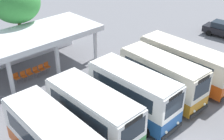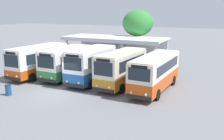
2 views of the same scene
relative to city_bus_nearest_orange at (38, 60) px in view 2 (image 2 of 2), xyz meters
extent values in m
plane|color=slate|center=(5.68, -4.16, -1.80)|extent=(180.00, 180.00, 0.00)
cylinder|color=black|center=(1.02, -2.26, -1.35)|extent=(0.24, 0.91, 0.90)
cylinder|color=black|center=(-1.14, -2.20, -1.35)|extent=(0.24, 0.91, 0.90)
cylinder|color=black|center=(1.14, 2.23, -1.35)|extent=(0.24, 0.91, 0.90)
cylinder|color=black|center=(-1.02, 2.29, -1.35)|extent=(0.24, 0.91, 0.90)
cube|color=#D14C14|center=(0.00, 0.01, -0.96)|extent=(2.44, 7.30, 0.90)
cube|color=white|center=(0.00, 0.01, 0.41)|extent=(2.44, 7.30, 1.85)
cube|color=white|center=(0.00, 0.01, 1.39)|extent=(2.37, 7.08, 0.12)
cube|color=black|center=(-0.10, -3.64, -1.27)|extent=(2.14, 0.16, 0.28)
cube|color=#1E2833|center=(-0.10, -3.59, 0.46)|extent=(1.85, 0.10, 1.20)
cube|color=black|center=(-0.10, -3.59, 1.21)|extent=(1.35, 0.09, 0.24)
cube|color=#1E2833|center=(1.12, 0.08, 0.46)|extent=(0.19, 5.80, 1.02)
cube|color=#1E2833|center=(-1.11, 0.14, 0.46)|extent=(0.19, 5.80, 1.02)
sphere|color=#EAEACC|center=(0.52, -3.64, -0.96)|extent=(0.20, 0.20, 0.20)
sphere|color=#EAEACC|center=(-0.72, -3.61, -0.96)|extent=(0.20, 0.20, 0.20)
cylinder|color=black|center=(4.31, -1.37, -1.35)|extent=(0.23, 0.90, 0.90)
cylinder|color=black|center=(2.11, -1.39, -1.35)|extent=(0.23, 0.90, 0.90)
cylinder|color=black|center=(4.28, 2.70, -1.35)|extent=(0.23, 0.90, 0.90)
cylinder|color=black|center=(2.07, 2.68, -1.35)|extent=(0.23, 0.90, 0.90)
cube|color=#337F3D|center=(3.19, 0.66, -0.93)|extent=(2.37, 6.58, 0.97)
cube|color=white|center=(3.19, 0.66, 0.40)|extent=(2.37, 6.58, 1.70)
cube|color=white|center=(3.19, 0.66, 1.31)|extent=(2.30, 6.39, 0.12)
cube|color=black|center=(3.22, -2.65, -1.27)|extent=(2.19, 0.12, 0.28)
cube|color=#1E2833|center=(3.22, -2.61, 0.45)|extent=(1.89, 0.07, 1.11)
cube|color=black|center=(3.22, -2.61, 1.13)|extent=(1.39, 0.06, 0.24)
cube|color=#1E2833|center=(4.33, 0.77, 0.45)|extent=(0.09, 5.25, 0.94)
cube|color=#1E2833|center=(2.05, 0.75, 0.45)|extent=(0.09, 5.25, 0.94)
sphere|color=#EAEACC|center=(3.86, -2.64, -0.96)|extent=(0.20, 0.20, 0.20)
sphere|color=#EAEACC|center=(2.59, -2.65, -0.96)|extent=(0.20, 0.20, 0.20)
cylinder|color=black|center=(7.47, -1.66, -1.35)|extent=(0.24, 0.90, 0.90)
cylinder|color=black|center=(5.36, -1.70, -1.35)|extent=(0.24, 0.90, 0.90)
cylinder|color=black|center=(7.40, 2.34, -1.35)|extent=(0.24, 0.90, 0.90)
cylinder|color=black|center=(5.29, 2.30, -1.35)|extent=(0.24, 0.90, 0.90)
cube|color=#23569E|center=(6.38, 0.32, -0.85)|extent=(2.33, 6.49, 1.13)
cube|color=white|center=(6.38, 0.32, 0.59)|extent=(2.33, 6.49, 1.76)
cube|color=white|center=(6.38, 0.32, 1.53)|extent=(2.26, 6.30, 0.12)
cube|color=black|center=(6.44, -2.94, -1.27)|extent=(2.11, 0.14, 0.28)
cube|color=#1E2833|center=(6.44, -2.89, 0.64)|extent=(1.82, 0.08, 1.14)
cube|color=black|center=(6.44, -2.89, 1.35)|extent=(1.33, 0.07, 0.24)
cube|color=#1E2833|center=(7.48, 0.44, 0.64)|extent=(0.13, 5.16, 0.97)
cube|color=#1E2833|center=(5.28, 0.40, 0.64)|extent=(0.13, 5.16, 0.97)
sphere|color=#EAEACC|center=(7.05, -2.92, -0.96)|extent=(0.20, 0.20, 0.20)
sphere|color=#EAEACC|center=(5.83, -2.94, -0.96)|extent=(0.20, 0.20, 0.20)
cylinder|color=black|center=(10.52, -1.71, -1.35)|extent=(0.25, 0.91, 0.90)
cylinder|color=black|center=(8.47, -1.63, -1.35)|extent=(0.25, 0.91, 0.90)
cylinder|color=black|center=(10.67, 2.45, -1.35)|extent=(0.25, 0.91, 0.90)
cylinder|color=black|center=(8.62, 2.53, -1.35)|extent=(0.25, 0.91, 0.90)
cube|color=orange|center=(9.57, 0.41, -0.92)|extent=(2.39, 6.79, 0.99)
cube|color=beige|center=(9.57, 0.41, 0.46)|extent=(2.39, 6.79, 1.76)
cube|color=beige|center=(9.57, 0.41, 1.40)|extent=(2.32, 6.59, 0.12)
cube|color=black|center=(9.45, -2.98, -1.27)|extent=(2.04, 0.17, 0.28)
cube|color=#1E2833|center=(9.45, -2.93, 0.51)|extent=(1.76, 0.11, 1.15)
cube|color=black|center=(9.45, -2.93, 1.22)|extent=(1.29, 0.10, 0.24)
cube|color=#1E2833|center=(10.63, 0.47, 0.51)|extent=(0.23, 5.37, 0.97)
cube|color=#1E2833|center=(8.51, 0.55, 0.51)|extent=(0.23, 5.37, 0.97)
sphere|color=#EAEACC|center=(10.04, -2.99, -0.96)|extent=(0.20, 0.20, 0.20)
sphere|color=#EAEACC|center=(8.86, -2.95, -0.96)|extent=(0.20, 0.20, 0.20)
cylinder|color=black|center=(13.75, -1.88, -1.35)|extent=(0.23, 0.90, 0.90)
cylinder|color=black|center=(11.70, -1.85, -1.35)|extent=(0.23, 0.90, 0.90)
cylinder|color=black|center=(13.82, 3.01, -1.35)|extent=(0.23, 0.90, 0.90)
cylinder|color=black|center=(11.77, 3.04, -1.35)|extent=(0.23, 0.90, 0.90)
cube|color=#D14C14|center=(12.76, 0.58, -0.86)|extent=(2.27, 7.93, 1.11)
cube|color=beige|center=(12.76, 0.58, 0.45)|extent=(2.27, 7.93, 1.51)
cube|color=beige|center=(12.76, 0.58, 1.27)|extent=(2.20, 7.69, 0.12)
cube|color=black|center=(12.70, -3.40, -1.27)|extent=(2.04, 0.13, 0.28)
cube|color=#1E2833|center=(12.70, -3.35, 0.50)|extent=(1.76, 0.08, 0.98)
cube|color=black|center=(12.70, -3.35, 1.09)|extent=(1.29, 0.07, 0.24)
cube|color=#1E2833|center=(13.82, 0.66, 0.50)|extent=(0.14, 6.32, 0.83)
cube|color=#1E2833|center=(11.70, 0.70, 0.50)|extent=(0.14, 6.32, 0.83)
sphere|color=#EAEACC|center=(13.29, -3.39, -0.96)|extent=(0.20, 0.20, 0.20)
sphere|color=#EAEACC|center=(12.11, -3.38, -0.96)|extent=(0.20, 0.20, 0.20)
cylinder|color=silver|center=(-2.52, 8.57, -0.20)|extent=(0.36, 0.36, 3.20)
cylinder|color=silver|center=(1.71, 8.57, -0.20)|extent=(0.36, 0.36, 3.20)
cylinder|color=silver|center=(5.93, 8.57, -0.20)|extent=(0.36, 0.36, 3.20)
cylinder|color=silver|center=(10.15, 8.57, -0.20)|extent=(0.36, 0.36, 3.20)
cube|color=white|center=(3.82, 12.98, -0.20)|extent=(13.47, 0.20, 3.20)
cube|color=white|center=(3.82, 10.68, 1.50)|extent=(13.97, 5.30, 0.20)
cube|color=white|center=(3.82, 8.07, 1.26)|extent=(13.97, 0.10, 0.28)
cylinder|color=slate|center=(2.83, 9.50, -1.58)|extent=(0.03, 0.03, 0.44)
cylinder|color=slate|center=(2.48, 9.49, -1.58)|extent=(0.03, 0.03, 0.44)
cylinder|color=slate|center=(2.82, 9.85, -1.58)|extent=(0.03, 0.03, 0.44)
cylinder|color=slate|center=(2.47, 9.84, -1.58)|extent=(0.03, 0.03, 0.44)
cube|color=#D85919|center=(2.65, 9.67, -1.34)|extent=(0.45, 0.45, 0.04)
cube|color=#D85919|center=(2.65, 9.87, -1.14)|extent=(0.44, 0.05, 0.40)
cylinder|color=slate|center=(3.40, 9.38, -1.58)|extent=(0.03, 0.03, 0.44)
cylinder|color=slate|center=(3.05, 9.37, -1.58)|extent=(0.03, 0.03, 0.44)
cylinder|color=slate|center=(3.39, 9.73, -1.58)|extent=(0.03, 0.03, 0.44)
cylinder|color=slate|center=(3.04, 9.73, -1.58)|extent=(0.03, 0.03, 0.44)
cube|color=#D85919|center=(3.22, 9.55, -1.34)|extent=(0.45, 0.45, 0.04)
cube|color=#D85919|center=(3.22, 9.75, -1.14)|extent=(0.44, 0.05, 0.40)
cylinder|color=slate|center=(3.97, 9.43, -1.58)|extent=(0.03, 0.03, 0.44)
cylinder|color=slate|center=(3.62, 9.42, -1.58)|extent=(0.03, 0.03, 0.44)
cylinder|color=slate|center=(3.96, 9.78, -1.58)|extent=(0.03, 0.03, 0.44)
cylinder|color=slate|center=(3.61, 9.78, -1.58)|extent=(0.03, 0.03, 0.44)
cube|color=#D85919|center=(3.79, 9.60, -1.34)|extent=(0.45, 0.45, 0.04)
cube|color=#D85919|center=(3.79, 9.80, -1.14)|extent=(0.44, 0.05, 0.40)
cylinder|color=slate|center=(4.54, 9.35, -1.58)|extent=(0.03, 0.03, 0.44)
cylinder|color=slate|center=(4.19, 9.34, -1.58)|extent=(0.03, 0.03, 0.44)
cylinder|color=slate|center=(4.53, 9.70, -1.58)|extent=(0.03, 0.03, 0.44)
cylinder|color=slate|center=(4.18, 9.70, -1.58)|extent=(0.03, 0.03, 0.44)
cube|color=#D85919|center=(4.36, 9.52, -1.34)|extent=(0.45, 0.45, 0.04)
cube|color=#D85919|center=(4.36, 9.72, -1.14)|extent=(0.44, 0.05, 0.40)
cylinder|color=slate|center=(5.11, 9.39, -1.58)|extent=(0.03, 0.03, 0.44)
cylinder|color=slate|center=(4.76, 9.39, -1.58)|extent=(0.03, 0.03, 0.44)
cylinder|color=slate|center=(5.10, 9.74, -1.58)|extent=(0.03, 0.03, 0.44)
cylinder|color=slate|center=(4.75, 9.74, -1.58)|extent=(0.03, 0.03, 0.44)
cube|color=#D85919|center=(4.93, 9.56, -1.34)|extent=(0.45, 0.45, 0.04)
cube|color=#D85919|center=(4.93, 9.76, -1.14)|extent=(0.44, 0.05, 0.40)
cylinder|color=slate|center=(5.68, 9.45, -1.58)|extent=(0.03, 0.03, 0.44)
cylinder|color=slate|center=(5.33, 9.45, -1.58)|extent=(0.03, 0.03, 0.44)
cylinder|color=slate|center=(5.67, 9.80, -1.58)|extent=(0.03, 0.03, 0.44)
cylinder|color=slate|center=(5.32, 9.80, -1.58)|extent=(0.03, 0.03, 0.44)
cube|color=#D85919|center=(5.50, 9.62, -1.34)|extent=(0.45, 0.45, 0.04)
cube|color=#D85919|center=(5.50, 9.82, -1.14)|extent=(0.44, 0.05, 0.40)
cylinder|color=brown|center=(5.76, 14.29, -0.05)|extent=(0.32, 0.32, 3.50)
ellipsoid|color=#338438|center=(5.76, 14.29, 3.34)|extent=(4.36, 4.36, 3.71)
cylinder|color=#19478C|center=(2.25, -6.26, -1.37)|extent=(0.48, 0.48, 0.85)
torus|color=black|center=(2.25, -6.26, -0.93)|extent=(0.49, 0.49, 0.06)
camera|label=1|loc=(-5.75, -10.43, 10.75)|focal=46.67mm
camera|label=2|loc=(19.31, -21.08, 5.18)|focal=42.02mm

